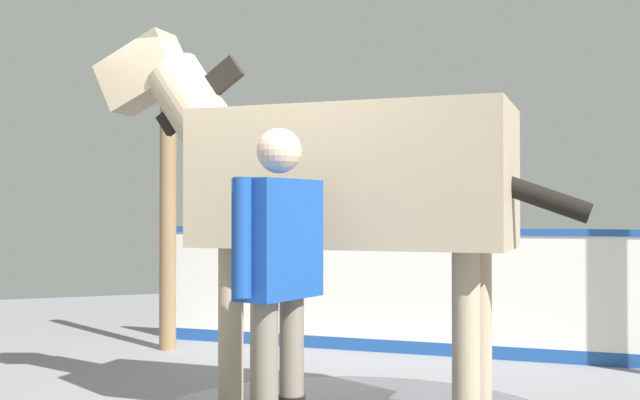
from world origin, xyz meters
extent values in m
cube|color=white|center=(2.04, 1.62, 0.56)|extent=(4.18, 3.73, 1.11)
cube|color=#1E4C99|center=(2.04, 1.62, 1.14)|extent=(4.19, 3.75, 0.06)
cube|color=#1E4C99|center=(2.04, 1.62, 0.06)|extent=(4.18, 3.74, 0.12)
cylinder|color=olive|center=(-0.20, 2.84, 1.37)|extent=(0.16, 0.16, 2.73)
cube|color=tan|center=(0.38, -0.25, 1.53)|extent=(2.02, 1.94, 0.86)
cylinder|color=tan|center=(-0.33, 0.07, 0.55)|extent=(0.16, 0.16, 1.10)
cylinder|color=tan|center=(-0.02, 0.42, 0.55)|extent=(0.16, 0.16, 1.10)
cylinder|color=tan|center=(0.77, -0.91, 0.55)|extent=(0.16, 0.16, 1.10)
cylinder|color=tan|center=(1.09, -0.56, 0.55)|extent=(0.16, 0.16, 1.10)
cylinder|color=tan|center=(-0.44, 0.48, 1.98)|extent=(0.82, 0.79, 0.85)
cube|color=black|center=(-0.44, 0.48, 2.10)|extent=(0.53, 0.48, 0.52)
cube|color=tan|center=(-0.77, 0.78, 2.29)|extent=(0.67, 0.64, 0.56)
cylinder|color=black|center=(1.18, -0.96, 1.43)|extent=(0.60, 0.55, 0.35)
cylinder|color=slate|center=(-0.23, -0.79, 0.61)|extent=(0.13, 0.13, 0.53)
cylinder|color=slate|center=(-0.42, -0.93, 0.61)|extent=(0.13, 0.13, 0.53)
cube|color=#19479E|center=(-0.33, -0.86, 1.19)|extent=(0.54, 0.48, 0.62)
cylinder|color=#19479E|center=(-0.08, -0.68, 1.20)|extent=(0.09, 0.09, 0.59)
cylinder|color=#19479E|center=(-0.58, -1.04, 1.20)|extent=(0.09, 0.09, 0.59)
sphere|color=beige|center=(-0.33, -0.86, 1.64)|extent=(0.24, 0.24, 0.24)
camera|label=1|loc=(-1.65, -4.74, 1.33)|focal=44.21mm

